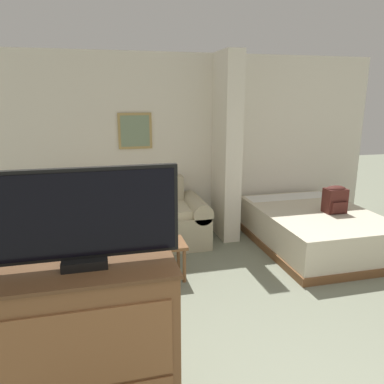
{
  "coord_description": "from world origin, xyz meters",
  "views": [
    {
      "loc": [
        -1.02,
        -1.12,
        2.02
      ],
      "look_at": [
        -0.12,
        2.52,
        1.05
      ],
      "focal_mm": 35.0,
      "sensor_mm": 36.0,
      "label": 1
    }
  ],
  "objects_px": {
    "bed": "(313,228)",
    "backpack": "(335,199)",
    "couch": "(141,222)",
    "tv": "(82,218)",
    "tv_dresser": "(92,355)",
    "coffee_table": "(158,249)",
    "table_lamp": "(57,189)"
  },
  "relations": [
    {
      "from": "bed",
      "to": "backpack",
      "type": "xyz_separation_m",
      "value": [
        0.2,
        -0.13,
        0.44
      ]
    },
    {
      "from": "bed",
      "to": "backpack",
      "type": "relative_size",
      "value": 5.53
    },
    {
      "from": "couch",
      "to": "tv",
      "type": "bearing_deg",
      "value": -101.73
    },
    {
      "from": "tv_dresser",
      "to": "bed",
      "type": "bearing_deg",
      "value": 39.02
    },
    {
      "from": "coffee_table",
      "to": "tv",
      "type": "relative_size",
      "value": 0.61
    },
    {
      "from": "coffee_table",
      "to": "table_lamp",
      "type": "distance_m",
      "value": 1.62
    },
    {
      "from": "tv_dresser",
      "to": "tv",
      "type": "relative_size",
      "value": 1.1
    },
    {
      "from": "tv_dresser",
      "to": "tv",
      "type": "distance_m",
      "value": 0.84
    },
    {
      "from": "couch",
      "to": "bed",
      "type": "bearing_deg",
      "value": -14.97
    },
    {
      "from": "coffee_table",
      "to": "bed",
      "type": "distance_m",
      "value": 2.26
    },
    {
      "from": "coffee_table",
      "to": "backpack",
      "type": "xyz_separation_m",
      "value": [
        2.42,
        0.29,
        0.34
      ]
    },
    {
      "from": "couch",
      "to": "bed",
      "type": "distance_m",
      "value": 2.36
    },
    {
      "from": "tv_dresser",
      "to": "tv",
      "type": "xyz_separation_m",
      "value": [
        0.0,
        0.0,
        0.84
      ]
    },
    {
      "from": "couch",
      "to": "backpack",
      "type": "height_order",
      "value": "couch"
    },
    {
      "from": "tv",
      "to": "bed",
      "type": "relative_size",
      "value": 0.51
    },
    {
      "from": "tv",
      "to": "coffee_table",
      "type": "bearing_deg",
      "value": 70.59
    },
    {
      "from": "couch",
      "to": "bed",
      "type": "xyz_separation_m",
      "value": [
        2.28,
        -0.61,
        -0.07
      ]
    },
    {
      "from": "coffee_table",
      "to": "tv_dresser",
      "type": "relative_size",
      "value": 0.55
    },
    {
      "from": "tv_dresser",
      "to": "backpack",
      "type": "height_order",
      "value": "tv_dresser"
    },
    {
      "from": "table_lamp",
      "to": "backpack",
      "type": "distance_m",
      "value": 3.63
    },
    {
      "from": "couch",
      "to": "tv",
      "type": "distance_m",
      "value": 3.2
    },
    {
      "from": "coffee_table",
      "to": "tv_dresser",
      "type": "xyz_separation_m",
      "value": [
        -0.68,
        -1.92,
        0.2
      ]
    },
    {
      "from": "couch",
      "to": "tv_dresser",
      "type": "distance_m",
      "value": 3.03
    },
    {
      "from": "tv_dresser",
      "to": "coffee_table",
      "type": "bearing_deg",
      "value": 70.6
    },
    {
      "from": "bed",
      "to": "coffee_table",
      "type": "bearing_deg",
      "value": -169.22
    },
    {
      "from": "table_lamp",
      "to": "tv_dresser",
      "type": "xyz_separation_m",
      "value": [
        0.44,
        -2.98,
        -0.29
      ]
    },
    {
      "from": "tv",
      "to": "backpack",
      "type": "relative_size",
      "value": 2.82
    },
    {
      "from": "table_lamp",
      "to": "bed",
      "type": "height_order",
      "value": "table_lamp"
    },
    {
      "from": "couch",
      "to": "tv",
      "type": "xyz_separation_m",
      "value": [
        -0.61,
        -2.95,
        1.07
      ]
    },
    {
      "from": "table_lamp",
      "to": "tv",
      "type": "distance_m",
      "value": 3.06
    },
    {
      "from": "coffee_table",
      "to": "bed",
      "type": "bearing_deg",
      "value": 10.78
    },
    {
      "from": "table_lamp",
      "to": "tv",
      "type": "xyz_separation_m",
      "value": [
        0.44,
        -2.97,
        0.55
      ]
    }
  ]
}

